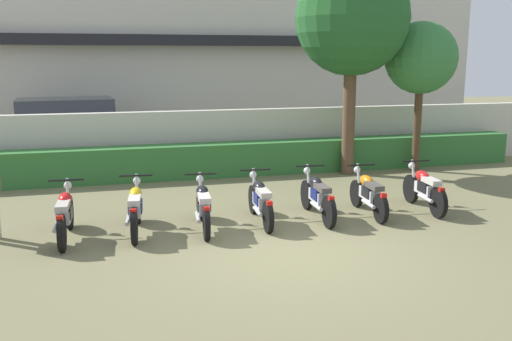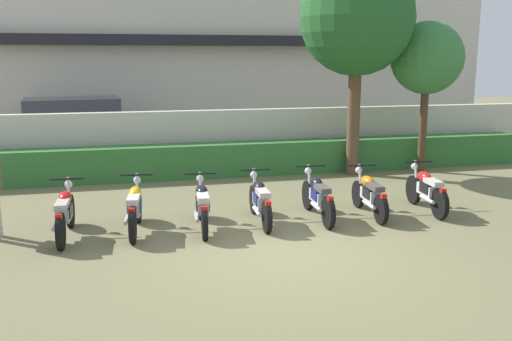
% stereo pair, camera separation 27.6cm
% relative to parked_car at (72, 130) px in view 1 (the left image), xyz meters
% --- Properties ---
extents(ground, '(60.00, 60.00, 0.00)m').
position_rel_parked_car_xyz_m(ground, '(3.71, -9.25, -0.94)').
color(ground, olive).
extents(building, '(22.90, 6.50, 6.94)m').
position_rel_parked_car_xyz_m(building, '(3.71, 5.50, 2.53)').
color(building, beige).
rests_on(building, ground).
extents(compound_wall, '(21.76, 0.30, 1.68)m').
position_rel_parked_car_xyz_m(compound_wall, '(3.71, -2.50, -0.10)').
color(compound_wall, beige).
rests_on(compound_wall, ground).
extents(hedge_row, '(17.41, 0.70, 0.87)m').
position_rel_parked_car_xyz_m(hedge_row, '(3.71, -3.20, -0.50)').
color(hedge_row, '#337033').
rests_on(hedge_row, ground).
extents(parked_car, '(4.65, 2.41, 1.89)m').
position_rel_parked_car_xyz_m(parked_car, '(0.00, 0.00, 0.00)').
color(parked_car, navy).
rests_on(parked_car, ground).
extents(tree_near_inspector, '(2.93, 2.93, 5.53)m').
position_rel_parked_car_xyz_m(tree_near_inspector, '(7.21, -3.81, 3.09)').
color(tree_near_inspector, brown).
rests_on(tree_near_inspector, ground).
extents(tree_far_side, '(1.92, 1.92, 4.03)m').
position_rel_parked_car_xyz_m(tree_far_side, '(9.21, -3.89, 2.10)').
color(tree_far_side, '#4C3823').
rests_on(tree_far_side, ground).
extents(motorcycle_in_row_0, '(0.60, 1.89, 0.96)m').
position_rel_parked_car_xyz_m(motorcycle_in_row_0, '(0.23, -7.68, -0.49)').
color(motorcycle_in_row_0, black).
rests_on(motorcycle_in_row_0, ground).
extents(motorcycle_in_row_1, '(0.60, 1.86, 0.97)m').
position_rel_parked_car_xyz_m(motorcycle_in_row_1, '(1.42, -7.64, -0.48)').
color(motorcycle_in_row_1, black).
rests_on(motorcycle_in_row_1, ground).
extents(motorcycle_in_row_2, '(0.60, 1.86, 0.95)m').
position_rel_parked_car_xyz_m(motorcycle_in_row_2, '(2.61, -7.73, -0.49)').
color(motorcycle_in_row_2, black).
rests_on(motorcycle_in_row_2, ground).
extents(motorcycle_in_row_3, '(0.60, 1.87, 0.94)m').
position_rel_parked_car_xyz_m(motorcycle_in_row_3, '(3.73, -7.59, -0.50)').
color(motorcycle_in_row_3, black).
rests_on(motorcycle_in_row_3, ground).
extents(motorcycle_in_row_4, '(0.60, 1.95, 0.96)m').
position_rel_parked_car_xyz_m(motorcycle_in_row_4, '(4.88, -7.58, -0.49)').
color(motorcycle_in_row_4, black).
rests_on(motorcycle_in_row_4, ground).
extents(motorcycle_in_row_5, '(0.60, 1.80, 0.94)m').
position_rel_parked_car_xyz_m(motorcycle_in_row_5, '(5.95, -7.62, -0.50)').
color(motorcycle_in_row_5, black).
rests_on(motorcycle_in_row_5, ground).
extents(motorcycle_in_row_6, '(0.60, 1.81, 0.96)m').
position_rel_parked_car_xyz_m(motorcycle_in_row_6, '(7.21, -7.60, -0.49)').
color(motorcycle_in_row_6, black).
rests_on(motorcycle_in_row_6, ground).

